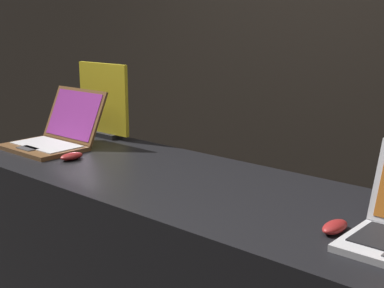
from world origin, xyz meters
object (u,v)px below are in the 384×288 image
mouse_front (72,156)px  mouse_back (335,227)px  laptop_front (56,134)px  promo_stand_front (104,102)px

mouse_front → mouse_back: 1.26m
laptop_front → mouse_front: 0.28m
laptop_front → mouse_back: laptop_front is taller
mouse_front → mouse_back: (1.26, 0.01, 0.00)m
mouse_front → promo_stand_front: (-0.25, 0.40, 0.17)m
mouse_front → promo_stand_front: 0.50m
laptop_front → promo_stand_front: size_ratio=1.01×
laptop_front → promo_stand_front: bearing=90.0°
mouse_front → mouse_back: same height
laptop_front → promo_stand_front: 0.33m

